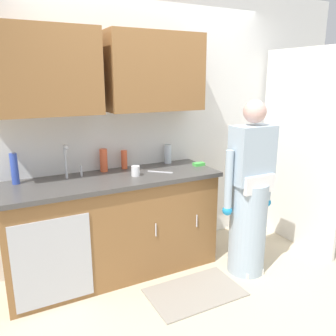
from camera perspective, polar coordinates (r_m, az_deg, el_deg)
name	(u,v)px	position (r m, az deg, el deg)	size (l,w,h in m)	color
ground_plane	(204,294)	(3.17, 5.92, -19.99)	(9.00, 9.00, 0.00)	beige
kitchen_wall_with_uppers	(140,112)	(3.44, -4.65, 9.22)	(4.80, 0.44, 2.70)	silver
closet_door_panel	(299,150)	(3.95, 20.89, 2.78)	(1.10, 0.04, 2.10)	silver
counter_cabinet	(114,228)	(3.29, -8.98, -9.75)	(1.90, 0.62, 0.90)	brown
countertop	(112,179)	(3.13, -9.28, -1.85)	(1.96, 0.66, 0.04)	#474442
sink	(75,183)	(3.05, -15.07, -2.48)	(0.50, 0.36, 0.35)	#B7BABF
person_at_sink	(249,203)	(3.26, 13.26, -5.58)	(0.55, 0.34, 1.62)	white
floor_mat	(195,292)	(3.18, 4.46, -19.76)	(0.80, 0.50, 0.01)	gray
bottle_water_tall	(124,160)	(3.37, -7.24, 1.39)	(0.06, 0.06, 0.18)	#E05933
bottle_cleaner_spray	(14,169)	(3.12, -24.02, -0.11)	(0.06, 0.06, 0.26)	#334CB2
bottle_water_short	(104,160)	(3.30, -10.58, 1.26)	(0.07, 0.07, 0.21)	#E05933
bottle_dish_liquid	(168,154)	(3.57, -0.04, 2.33)	(0.07, 0.07, 0.19)	silver
cup_by_sink	(136,171)	(3.12, -5.39, -0.49)	(0.08, 0.08, 0.09)	white
knife_on_counter	(160,172)	(3.24, -1.30, -0.65)	(0.24, 0.02, 0.01)	silver
sponge	(199,164)	(3.50, 5.11, 0.63)	(0.11, 0.07, 0.03)	#4CBF4C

